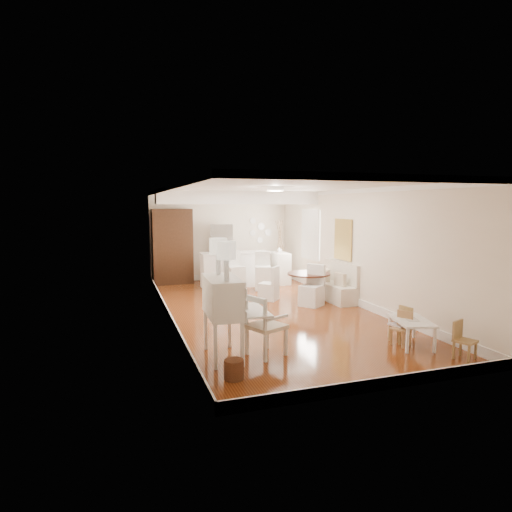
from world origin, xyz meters
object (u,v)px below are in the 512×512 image
wicker_basket (234,369)px  fridge (232,253)px  kids_chair_c (465,340)px  dining_table (309,287)px  gustavian_armchair (266,325)px  kids_chair_a (401,328)px  breakfast_counter (235,269)px  kids_table (411,332)px  slip_chair_near (312,286)px  kids_chair_b (400,324)px  pantry_cabinet (172,246)px  secretary_bureau (223,318)px  sideboard (280,268)px  bar_stool_left (235,271)px  bar_stool_right (263,271)px  slip_chair_far (269,283)px

wicker_basket → fridge: (2.06, 7.67, 0.76)m
kids_chair_c → dining_table: size_ratio=0.58×
gustavian_armchair → dining_table: size_ratio=0.93×
kids_chair_a → breakfast_counter: 6.26m
kids_table → slip_chair_near: bearing=96.5°
kids_chair_b → fridge: fridge is taller
pantry_cabinet → secretary_bureau: bearing=-90.8°
kids_chair_b → dining_table: (-0.18, 3.40, 0.05)m
breakfast_counter → sideboard: (1.47, 0.12, -0.04)m
bar_stool_left → wicker_basket: bearing=-114.9°
kids_table → fridge: size_ratio=0.51×
slip_chair_near → dining_table: bearing=128.9°
bar_stool_left → dining_table: bearing=-61.3°
wicker_basket → breakfast_counter: 6.89m
bar_stool_right → fridge: bearing=120.1°
kids_chair_a → kids_chair_b: size_ratio=0.94×
slip_chair_far → kids_table: bearing=57.9°
dining_table → kids_chair_a: bearing=-88.9°
slip_chair_far → fridge: size_ratio=0.49×
slip_chair_far → pantry_cabinet: pantry_cabinet is taller
secretary_bureau → dining_table: bearing=49.4°
dining_table → bar_stool_left: bearing=127.9°
gustavian_armchair → fridge: bearing=-34.1°
gustavian_armchair → pantry_cabinet: pantry_cabinet is taller
breakfast_counter → fridge: size_ratio=1.14×
slip_chair_far → pantry_cabinet: size_ratio=0.38×
wicker_basket → kids_table: bearing=7.7°
wicker_basket → sideboard: sideboard is taller
sideboard → bar_stool_left: bearing=-148.2°
sideboard → gustavian_armchair: bearing=-109.0°
secretary_bureau → bar_stool_left: size_ratio=1.13×
gustavian_armchair → sideboard: size_ratio=0.99×
wicker_basket → dining_table: (3.06, 4.06, 0.23)m
kids_chair_a → pantry_cabinet: 7.84m
bar_stool_left → bar_stool_right: size_ratio=1.05×
wicker_basket → kids_table: size_ratio=0.31×
gustavian_armchair → sideboard: gustavian_armchair is taller
wicker_basket → bar_stool_left: (1.65, 5.87, 0.43)m
kids_table → breakfast_counter: (-1.44, 6.18, 0.29)m
kids_table → wicker_basket: bearing=-172.3°
gustavian_armchair → fridge: 7.04m
wicker_basket → kids_chair_a: bearing=9.0°
kids_chair_a → kids_chair_c: (0.52, -0.90, 0.01)m
gustavian_armchair → pantry_cabinet: size_ratio=0.43×
wicker_basket → bar_stool_right: (2.47, 5.84, 0.40)m
kids_chair_b → fridge: (-1.17, 7.01, 0.58)m
kids_chair_c → bar_stool_left: (-2.00, 6.27, 0.26)m
kids_chair_b → secretary_bureau: bearing=-103.7°
pantry_cabinet → kids_chair_a: bearing=-67.6°
slip_chair_far → breakfast_counter: breakfast_counter is taller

